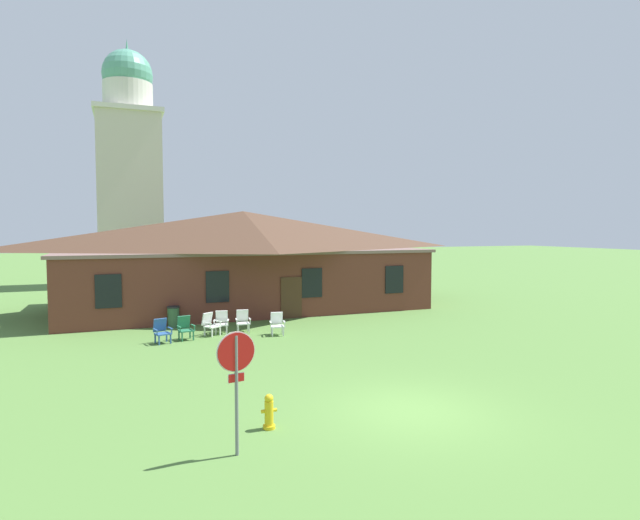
{
  "coord_description": "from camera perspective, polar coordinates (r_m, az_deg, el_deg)",
  "views": [
    {
      "loc": [
        -6.54,
        -10.56,
        4.48
      ],
      "look_at": [
        0.83,
        8.32,
        3.25
      ],
      "focal_mm": 28.34,
      "sensor_mm": 36.0,
      "label": 1
    }
  ],
  "objects": [
    {
      "name": "ground_plane",
      "position": [
        13.2,
        10.23,
        -16.43
      ],
      "size": [
        200.0,
        200.0,
        0.0
      ],
      "primitive_type": "plane",
      "color": "#517A38"
    },
    {
      "name": "brick_building",
      "position": [
        29.81,
        -8.63,
        0.24
      ],
      "size": [
        19.94,
        10.4,
        5.54
      ],
      "color": "brown",
      "rests_on": "ground"
    },
    {
      "name": "dome_tower",
      "position": [
        44.11,
        -20.69,
        9.13
      ],
      "size": [
        5.18,
        5.18,
        19.67
      ],
      "color": "beige",
      "rests_on": "ground"
    },
    {
      "name": "stop_sign",
      "position": [
        10.28,
        -9.44,
        -11.95
      ],
      "size": [
        0.8,
        0.17,
        2.48
      ],
      "color": "slate",
      "rests_on": "ground"
    },
    {
      "name": "lawn_chair_by_porch",
      "position": [
        21.07,
        -17.45,
        -7.59
      ],
      "size": [
        0.74,
        0.79,
        0.96
      ],
      "color": "#2D5693",
      "rests_on": "ground"
    },
    {
      "name": "lawn_chair_near_door",
      "position": [
        21.44,
        -14.99,
        -7.35
      ],
      "size": [
        0.71,
        0.75,
        0.96
      ],
      "color": "#28704C",
      "rests_on": "ground"
    },
    {
      "name": "lawn_chair_left_end",
      "position": [
        22.04,
        -12.29,
        -7.02
      ],
      "size": [
        0.85,
        0.87,
        0.96
      ],
      "color": "silver",
      "rests_on": "ground"
    },
    {
      "name": "lawn_chair_middle",
      "position": [
        22.41,
        -11.06,
        -6.83
      ],
      "size": [
        0.73,
        0.78,
        0.96
      ],
      "color": "silver",
      "rests_on": "ground"
    },
    {
      "name": "lawn_chair_right_end",
      "position": [
        22.52,
        -8.71,
        -6.76
      ],
      "size": [
        0.69,
        0.72,
        0.96
      ],
      "color": "silver",
      "rests_on": "ground"
    },
    {
      "name": "lawn_chair_far_side",
      "position": [
        21.7,
        -4.87,
        -7.12
      ],
      "size": [
        0.72,
        0.76,
        0.96
      ],
      "color": "white",
      "rests_on": "ground"
    },
    {
      "name": "fire_hydrant",
      "position": [
        11.9,
        -5.78,
        -16.72
      ],
      "size": [
        0.36,
        0.28,
        0.79
      ],
      "color": "gold",
      "rests_on": "ground"
    },
    {
      "name": "trash_bin",
      "position": [
        24.16,
        -16.22,
        -6.16
      ],
      "size": [
        0.56,
        0.56,
        0.98
      ],
      "color": "#335638",
      "rests_on": "ground"
    }
  ]
}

